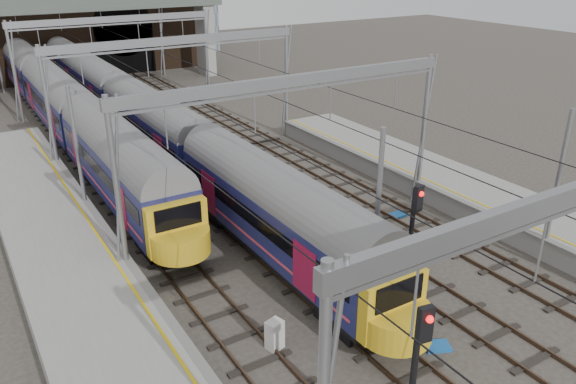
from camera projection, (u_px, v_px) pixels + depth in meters
ground at (406, 317)px, 21.34m from camera, size 160.00×160.00×0.00m
platform_left at (119, 363)px, 18.15m from camera, size 4.32×55.00×1.12m
tracks at (230, 187)px, 33.04m from camera, size 14.40×80.00×0.22m
overhead_line at (180, 58)px, 35.51m from camera, size 16.80×80.00×8.00m
retaining_wall at (89, 36)px, 60.84m from camera, size 28.00×2.75×9.00m
overbridge at (85, 13)px, 54.37m from camera, size 28.00×3.00×9.25m
train_main at (121, 101)px, 42.21m from camera, size 2.66×61.45×4.62m
train_second at (59, 101)px, 41.96m from camera, size 2.76×47.81×4.76m
signal_near_left at (416, 372)px, 13.77m from camera, size 0.40×0.48×5.30m
signal_near_centre at (412, 236)px, 20.31m from camera, size 0.41×0.48×5.35m
relay_cabinet at (275, 335)px, 19.48m from camera, size 0.66×0.59×1.11m
equip_cover_a at (437, 346)px, 19.70m from camera, size 1.08×0.94×0.11m
equip_cover_b at (364, 255)px, 25.60m from camera, size 1.13×0.98×0.11m
equip_cover_c at (397, 215)px, 29.45m from camera, size 0.91×0.65×0.11m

